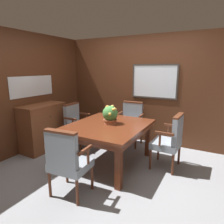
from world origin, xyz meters
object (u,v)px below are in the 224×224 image
object	(u,v)px
sideboard_cabinet	(43,127)
potted_plant	(110,115)
dining_table	(108,129)
chair_head_near	(67,159)
chair_left_far	(76,123)
chair_right_far	(170,139)
chair_head_far	(131,121)

from	to	relation	value
sideboard_cabinet	potted_plant	bearing A→B (deg)	5.79
dining_table	chair_head_near	size ratio (longest dim) A/B	1.55
chair_head_near	potted_plant	size ratio (longest dim) A/B	2.86
chair_head_near	chair_left_far	bearing A→B (deg)	-60.12
chair_left_far	chair_head_near	distance (m)	1.79
potted_plant	sideboard_cabinet	xyz separation A→B (m)	(-1.56, -0.16, -0.41)
chair_right_far	chair_left_far	bearing A→B (deg)	-88.13
dining_table	chair_right_far	world-z (taller)	chair_right_far
chair_right_far	chair_left_far	size ratio (longest dim) A/B	1.00
chair_right_far	sideboard_cabinet	xyz separation A→B (m)	(-2.60, -0.42, -0.05)
chair_head_far	sideboard_cabinet	bearing A→B (deg)	-144.61
chair_left_far	chair_head_near	bearing A→B (deg)	-147.95
chair_left_far	dining_table	bearing A→B (deg)	-111.98
chair_right_far	potted_plant	distance (m)	1.13
chair_head_far	chair_head_near	xyz separation A→B (m)	(0.03, -2.21, 0.00)
potted_plant	sideboard_cabinet	world-z (taller)	potted_plant
dining_table	chair_right_far	distance (m)	1.10
potted_plant	chair_head_near	bearing A→B (deg)	-89.71
sideboard_cabinet	chair_right_far	bearing A→B (deg)	9.27
chair_head_near	chair_head_far	bearing A→B (deg)	-94.06
dining_table	sideboard_cabinet	bearing A→B (deg)	-177.10
dining_table	sideboard_cabinet	size ratio (longest dim) A/B	1.55
dining_table	chair_left_far	bearing A→B (deg)	160.66
dining_table	chair_head_far	xyz separation A→B (m)	(-0.02, 1.10, -0.11)
chair_head_far	potted_plant	distance (m)	1.08
chair_right_far	potted_plant	size ratio (longest dim) A/B	2.86
potted_plant	dining_table	bearing A→B (deg)	-90.79
chair_right_far	chair_head_far	distance (m)	1.30
chair_right_far	chair_head_near	world-z (taller)	same
chair_right_far	sideboard_cabinet	world-z (taller)	sideboard_cabinet
sideboard_cabinet	chair_head_near	bearing A→B (deg)	-33.44
potted_plant	chair_right_far	bearing A→B (deg)	14.38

